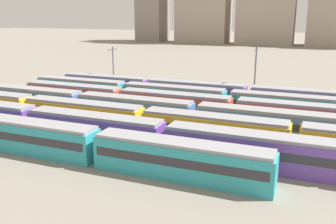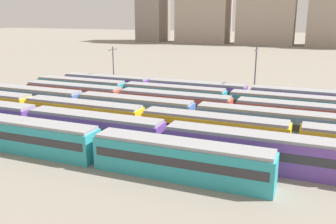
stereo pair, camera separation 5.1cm
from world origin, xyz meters
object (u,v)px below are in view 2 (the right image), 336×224
(train_track_4, at_px, (302,117))
(train_track_1, at_px, (249,149))
(catenary_pole_3, at_px, (255,72))
(train_track_0, at_px, (28,136))
(catenary_pole_1, at_px, (113,67))
(train_track_5, at_px, (289,107))
(train_track_2, at_px, (143,121))

(train_track_4, bearing_deg, train_track_1, -105.99)
(catenary_pole_3, bearing_deg, train_track_0, -120.52)
(train_track_0, relative_size, train_track_1, 0.60)
(catenary_pole_1, bearing_deg, train_track_1, -41.23)
(train_track_4, xyz_separation_m, catenary_pole_3, (-8.76, 13.52, 3.71))
(train_track_1, relative_size, train_track_5, 1.00)
(train_track_2, distance_m, catenary_pole_3, 26.35)
(catenary_pole_3, bearing_deg, train_track_2, -113.52)
(train_track_0, height_order, train_track_4, same)
(train_track_5, height_order, catenary_pole_3, catenary_pole_3)
(train_track_4, height_order, train_track_5, same)
(train_track_1, distance_m, train_track_5, 20.93)
(train_track_2, height_order, train_track_4, same)
(train_track_4, distance_m, catenary_pole_1, 39.88)
(train_track_4, distance_m, train_track_5, 5.62)
(catenary_pole_1, bearing_deg, train_track_0, -76.08)
(train_track_0, relative_size, train_track_2, 0.75)
(train_track_1, bearing_deg, train_track_5, 83.61)
(train_track_5, distance_m, catenary_pole_3, 11.26)
(catenary_pole_3, bearing_deg, catenary_pole_1, -179.57)
(catenary_pole_1, xyz_separation_m, catenary_pole_3, (28.69, 0.22, 0.48))
(train_track_1, relative_size, train_track_4, 1.00)
(train_track_4, xyz_separation_m, catenary_pole_1, (-37.45, 13.30, 3.23))
(train_track_0, distance_m, train_track_1, 25.07)
(train_track_4, bearing_deg, train_track_2, -151.52)
(train_track_2, bearing_deg, catenary_pole_3, 66.48)
(train_track_0, xyz_separation_m, train_track_4, (29.00, 20.80, 0.00))
(train_track_0, distance_m, train_track_5, 37.38)
(train_track_0, distance_m, train_track_2, 14.31)
(train_track_0, bearing_deg, catenary_pole_1, 103.92)
(train_track_1, bearing_deg, catenary_pole_1, 138.77)
(train_track_2, bearing_deg, train_track_4, 28.48)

